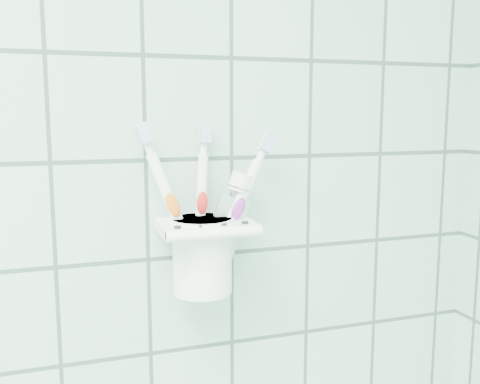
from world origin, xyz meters
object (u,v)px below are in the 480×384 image
at_px(holder_bracket, 205,227).
at_px(toothbrush_pink, 204,201).
at_px(cup, 202,252).
at_px(toothbrush_orange, 200,203).
at_px(toothpaste_tube, 208,218).
at_px(toothbrush_blue, 196,205).

distance_m(holder_bracket, toothbrush_pink, 0.04).
bearing_deg(cup, toothbrush_orange, -114.40).
bearing_deg(toothpaste_tube, toothbrush_pink, -117.56).
distance_m(holder_bracket, toothbrush_orange, 0.04).
relative_size(cup, toothbrush_pink, 0.44).
height_order(holder_bracket, toothpaste_tube, toothpaste_tube).
bearing_deg(holder_bracket, toothpaste_tube, 58.58).
distance_m(toothbrush_pink, toothbrush_blue, 0.02).
bearing_deg(holder_bracket, toothbrush_orange, -134.28).
xyz_separation_m(holder_bracket, toothpaste_tube, (0.01, 0.01, 0.01)).
height_order(toothbrush_pink, toothpaste_tube, toothbrush_pink).
relative_size(holder_bracket, toothbrush_pink, 0.53).
bearing_deg(toothbrush_blue, toothpaste_tube, -8.35).
bearing_deg(toothbrush_pink, cup, 90.96).
distance_m(cup, toothbrush_blue, 0.06).
bearing_deg(toothbrush_pink, toothbrush_blue, 105.78).
bearing_deg(toothbrush_orange, toothbrush_blue, 86.94).
bearing_deg(holder_bracket, toothbrush_pink, -122.50).
height_order(toothbrush_blue, toothpaste_tube, toothbrush_blue).
xyz_separation_m(toothbrush_pink, toothbrush_blue, (-0.01, 0.02, -0.01)).
bearing_deg(toothbrush_orange, toothpaste_tube, 50.96).
xyz_separation_m(toothbrush_orange, toothpaste_tube, (0.02, 0.02, -0.02)).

